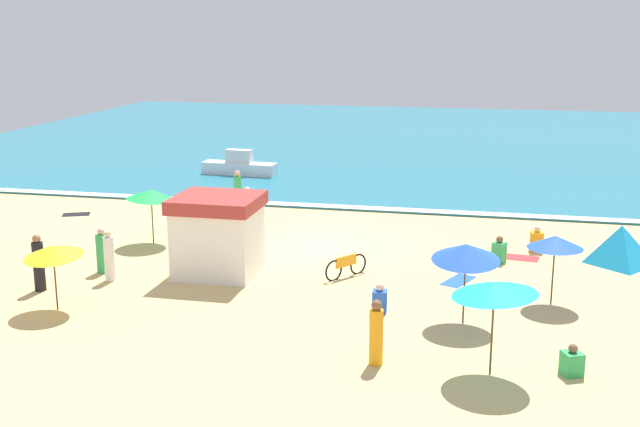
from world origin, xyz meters
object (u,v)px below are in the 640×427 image
object	(u,v)px
beachgoer_7	(499,251)
beachgoer_4	(572,362)
beach_umbrella_1	(53,251)
beach_umbrella_2	(466,252)
beachgoer_5	(39,264)
beachgoer_8	(238,193)
beachgoer_0	(537,240)
beachgoer_3	(109,257)
lifeguard_cabana	(218,234)
beach_umbrella_3	(555,242)
beach_umbrella_4	(151,194)
beachgoer_2	(380,299)
beach_tent	(621,244)
small_boat_0	(239,166)
beachgoer_9	(102,252)
parked_bicycle	(346,266)
beachgoer_10	(376,334)
beachgoer_1	(247,206)
beach_umbrella_0	(494,289)

from	to	relation	value
beachgoer_7	beachgoer_4	bearing A→B (deg)	-79.25
beach_umbrella_1	beach_umbrella_2	distance (m)	11.73
beachgoer_5	beachgoer_8	distance (m)	11.45
beachgoer_0	beach_umbrella_1	bearing A→B (deg)	-146.32
beach_umbrella_2	beachgoer_3	distance (m)	11.52
lifeguard_cabana	beach_umbrella_3	xyz separation A→B (m)	(10.67, -0.63, 0.55)
beachgoer_5	beach_umbrella_4	bearing A→B (deg)	78.37
beach_umbrella_2	beachgoer_2	xyz separation A→B (m)	(-2.41, 0.40, -1.70)
beach_umbrella_1	beachgoer_8	size ratio (longest dim) A/B	1.07
beach_umbrella_1	beachgoer_4	distance (m)	14.44
beach_umbrella_1	beach_tent	distance (m)	18.71
beachgoer_5	beachgoer_7	world-z (taller)	beachgoer_5
lifeguard_cabana	beachgoer_4	xyz separation A→B (m)	(10.83, -5.61, -1.04)
beachgoer_7	small_boat_0	size ratio (longest dim) A/B	0.23
beach_umbrella_1	beachgoer_9	bearing A→B (deg)	96.31
beachgoer_2	beach_tent	bearing A→B (deg)	40.80
parked_bicycle	beach_umbrella_4	bearing A→B (deg)	162.75
beach_umbrella_3	beachgoer_8	size ratio (longest dim) A/B	1.15
beachgoer_10	beachgoer_4	bearing A→B (deg)	5.03
lifeguard_cabana	beach_tent	world-z (taller)	lifeguard_cabana
beachgoer_1	small_boat_0	bearing A→B (deg)	109.88
beachgoer_4	beachgoer_7	xyz separation A→B (m)	(-1.70, 8.93, 0.09)
beachgoer_7	beachgoer_8	xyz separation A→B (m)	(-11.18, 4.95, 0.51)
beach_umbrella_0	beachgoer_3	xyz separation A→B (m)	(-12.15, 4.56, -1.36)
beachgoer_2	beachgoer_4	world-z (taller)	beachgoer_2
parked_bicycle	beachgoer_2	bearing A→B (deg)	-62.30
beach_umbrella_4	small_boat_0	xyz separation A→B (m)	(-1.01, 13.62, -1.35)
beach_umbrella_0	beachgoer_0	world-z (taller)	beach_umbrella_0
beach_tent	beachgoer_9	world-z (taller)	beachgoer_9
beach_umbrella_1	parked_bicycle	distance (m)	9.18
beach_umbrella_4	beachgoer_4	bearing A→B (deg)	-30.71
beachgoer_0	beachgoer_1	size ratio (longest dim) A/B	0.60
beachgoer_1	small_boat_0	distance (m)	10.81
parked_bicycle	beachgoer_3	bearing A→B (deg)	-164.88
beach_umbrella_2	beachgoer_1	distance (m)	13.10
beachgoer_3	beachgoer_7	bearing A→B (deg)	21.10
beachgoer_0	beachgoer_3	xyz separation A→B (m)	(-13.69, -6.49, 0.38)
beach_tent	beachgoer_3	world-z (taller)	beachgoer_3
beach_umbrella_4	small_boat_0	world-z (taller)	beach_umbrella_4
beachgoer_2	beachgoer_5	world-z (taller)	beachgoer_5
beachgoer_5	beachgoer_10	distance (m)	11.54
beach_umbrella_1	beachgoer_0	size ratio (longest dim) A/B	2.14
beach_umbrella_0	beach_umbrella_3	bearing A→B (deg)	72.17
beachgoer_5	beachgoer_8	xyz separation A→B (m)	(2.86, 11.08, 0.07)
small_boat_0	beachgoer_2	bearing A→B (deg)	-61.17
beach_umbrella_1	beachgoer_4	world-z (taller)	beach_umbrella_1
beachgoer_9	parked_bicycle	bearing A→B (deg)	8.76
lifeguard_cabana	beach_umbrella_1	distance (m)	5.51
beachgoer_5	lifeguard_cabana	bearing A→B (deg)	29.90
beach_umbrella_0	parked_bicycle	world-z (taller)	beach_umbrella_0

